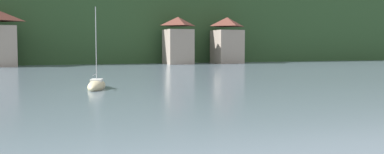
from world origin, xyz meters
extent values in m
cube|color=#2D4C28|center=(0.00, 142.66, 10.47)|extent=(352.00, 60.02, 20.94)
cube|color=gray|center=(23.93, 107.39, 3.74)|extent=(5.52, 5.48, 7.48)
pyramid|color=brown|center=(23.93, 107.39, 9.26)|extent=(5.79, 5.75, 1.92)
cube|color=gray|center=(35.89, 107.61, 3.75)|extent=(5.90, 5.93, 7.51)
pyramid|color=brown|center=(35.89, 107.61, 9.43)|extent=(6.20, 6.23, 2.07)
ellipsoid|color=#CCBC8E|center=(-1.99, 57.12, 0.24)|extent=(2.88, 5.35, 1.08)
cylinder|color=#B7B7BC|center=(-1.99, 57.12, 3.87)|extent=(0.06, 0.06, 6.66)
cylinder|color=#ADADB2|center=(-2.33, 56.01, 1.34)|extent=(0.74, 2.24, 0.06)
cube|color=silver|center=(-1.99, 57.12, 0.71)|extent=(1.33, 1.60, 0.33)
camera|label=1|loc=(-8.32, 18.65, 3.67)|focal=40.56mm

